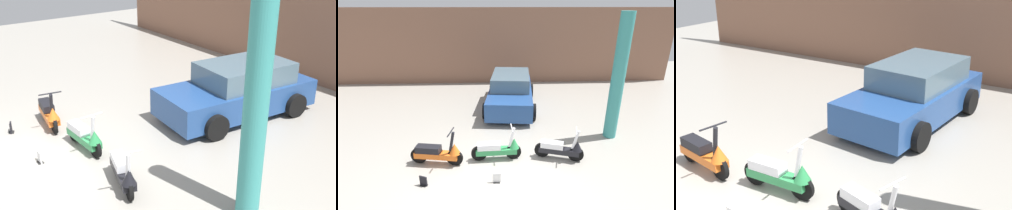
{
  "view_description": "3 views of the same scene",
  "coord_description": "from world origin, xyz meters",
  "views": [
    {
      "loc": [
        7.85,
        -2.21,
        4.61
      ],
      "look_at": [
        0.78,
        3.01,
        0.86
      ],
      "focal_mm": 45.0,
      "sensor_mm": 36.0,
      "label": 1
    },
    {
      "loc": [
        0.04,
        -5.17,
        4.16
      ],
      "look_at": [
        0.41,
        2.89,
        1.0
      ],
      "focal_mm": 28.0,
      "sensor_mm": 36.0,
      "label": 2
    },
    {
      "loc": [
        4.24,
        -3.38,
        3.89
      ],
      "look_at": [
        0.05,
        3.3,
        0.89
      ],
      "focal_mm": 45.0,
      "sensor_mm": 36.0,
      "label": 3
    }
  ],
  "objects": [
    {
      "name": "placard_near_left_scooter",
      "position": [
        -1.72,
        0.14,
        0.11
      ],
      "size": [
        0.2,
        0.17,
        0.26
      ],
      "rotation": [
        0.0,
        0.0,
        -0.39
      ],
      "color": "black",
      "rests_on": "ground_plane"
    },
    {
      "name": "support_column_side",
      "position": [
        3.85,
        2.44,
        1.97
      ],
      "size": [
        0.4,
        0.4,
        3.95
      ],
      "primitive_type": "cylinder",
      "color": "teal",
      "rests_on": "ground_plane"
    },
    {
      "name": "car_rear_left",
      "position": [
        0.72,
        5.3,
        0.67
      ],
      "size": [
        2.3,
        4.26,
        1.4
      ],
      "rotation": [
        0.0,
        0.0,
        -1.67
      ],
      "color": "navy",
      "rests_on": "ground_plane"
    },
    {
      "name": "ground_plane",
      "position": [
        0.0,
        0.0,
        0.0
      ],
      "size": [
        28.0,
        28.0,
        0.0
      ],
      "primitive_type": "plane",
      "color": "#9E998E"
    },
    {
      "name": "scooter_front_left",
      "position": [
        -1.51,
        1.05,
        0.36
      ],
      "size": [
        1.46,
        0.57,
        1.02
      ],
      "rotation": [
        0.0,
        0.0,
        -0.16
      ],
      "color": "black",
      "rests_on": "ground_plane"
    },
    {
      "name": "scooter_front_center",
      "position": [
        1.89,
        1.15,
        0.34
      ],
      "size": [
        1.34,
        0.65,
        0.96
      ],
      "rotation": [
        0.0,
        0.0,
        -0.29
      ],
      "color": "black",
      "rests_on": "ground_plane"
    },
    {
      "name": "placard_near_right_scooter",
      "position": [
        0.06,
        0.19,
        0.11
      ],
      "size": [
        0.2,
        0.12,
        0.26
      ],
      "rotation": [
        0.0,
        0.0,
        -0.02
      ],
      "color": "black",
      "rests_on": "ground_plane"
    },
    {
      "name": "wall_back",
      "position": [
        0.0,
        8.98,
        1.97
      ],
      "size": [
        19.6,
        0.12,
        3.95
      ],
      "primitive_type": "cube",
      "color": "#845B47",
      "rests_on": "ground_plane"
    },
    {
      "name": "scooter_front_right",
      "position": [
        0.13,
        1.22,
        0.35
      ],
      "size": [
        1.41,
        0.51,
        0.98
      ],
      "rotation": [
        0.0,
        0.0,
        0.05
      ],
      "color": "black",
      "rests_on": "ground_plane"
    }
  ]
}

